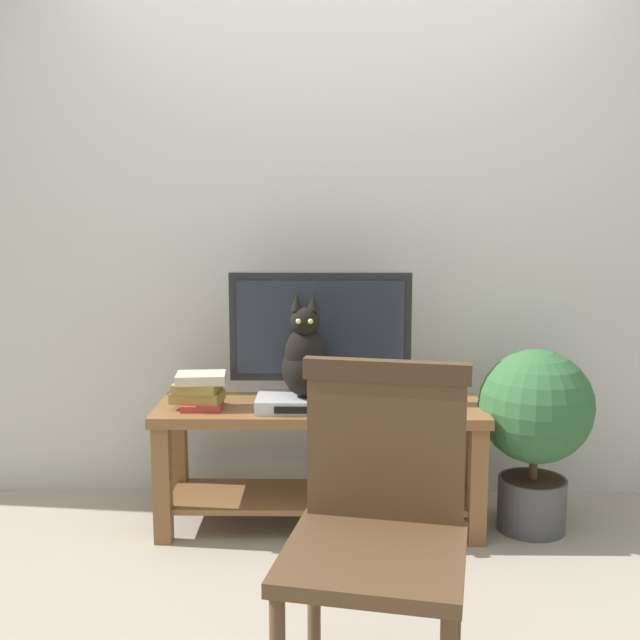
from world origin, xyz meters
TOP-DOWN VIEW (x-y plane):
  - ground_plane at (0.00, 0.00)m, footprint 12.00×12.00m
  - back_wall at (0.00, 0.97)m, footprint 7.00×0.12m
  - tv_stand at (-0.08, 0.51)m, footprint 1.38×0.45m
  - tv at (-0.08, 0.56)m, footprint 0.77×0.20m
  - media_box at (-0.14, 0.44)m, footprint 0.40×0.25m
  - cat at (-0.14, 0.43)m, footprint 0.20×0.29m
  - wooden_chair at (0.10, -0.68)m, footprint 0.56×0.56m
  - book_stack at (-0.58, 0.45)m, footprint 0.23×0.18m
  - potted_plant at (0.82, 0.48)m, footprint 0.48×0.48m

SIDE VIEW (x-z plane):
  - ground_plane at x=0.00m, z-range 0.00..0.00m
  - tv_stand at x=-0.08m, z-range 0.10..0.64m
  - potted_plant at x=0.82m, z-range 0.09..0.86m
  - wooden_chair at x=0.10m, z-range 0.08..1.02m
  - media_box at x=-0.14m, z-range 0.54..0.59m
  - book_stack at x=-0.58m, z-range 0.54..0.68m
  - cat at x=-0.14m, z-range 0.54..0.96m
  - tv at x=-0.08m, z-range 0.56..1.11m
  - back_wall at x=0.00m, z-range 0.00..2.80m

